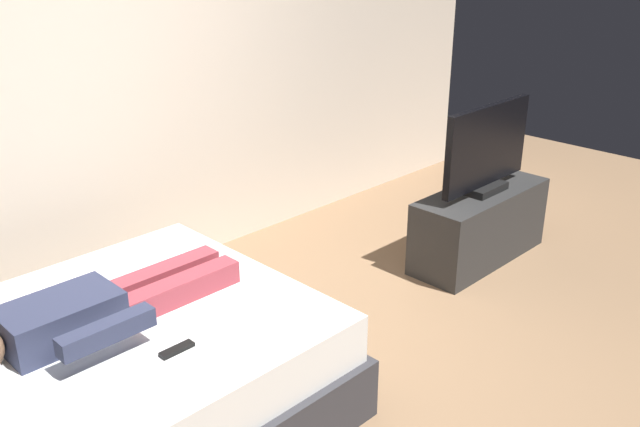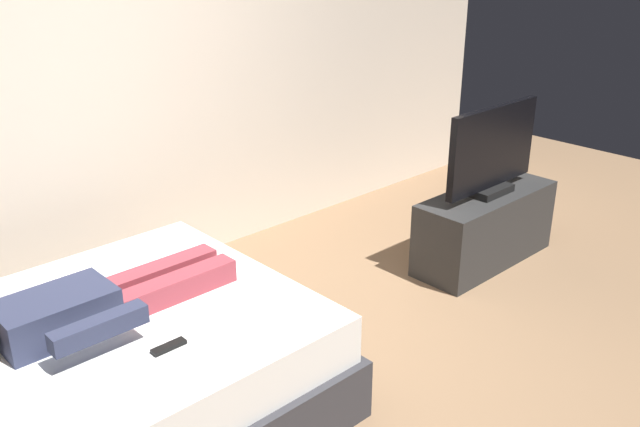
{
  "view_description": "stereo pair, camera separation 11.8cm",
  "coord_description": "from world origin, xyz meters",
  "px_view_note": "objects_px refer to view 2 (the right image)",
  "views": [
    {
      "loc": [
        -1.9,
        -1.99,
        2.14
      ],
      "look_at": [
        0.58,
        0.48,
        0.69
      ],
      "focal_mm": 38.78,
      "sensor_mm": 36.0,
      "label": 1
    },
    {
      "loc": [
        -1.81,
        -2.07,
        2.14
      ],
      "look_at": [
        0.58,
        0.48,
        0.69
      ],
      "focal_mm": 38.78,
      "sensor_mm": 36.0,
      "label": 2
    }
  ],
  "objects_px": {
    "bed": "(95,383)",
    "tv": "(492,152)",
    "person": "(87,307)",
    "remote": "(169,347)",
    "tv_stand": "(485,227)"
  },
  "relations": [
    {
      "from": "person",
      "to": "tv",
      "type": "xyz_separation_m",
      "value": [
        2.72,
        -0.21,
        0.16
      ]
    },
    {
      "from": "remote",
      "to": "tv_stand",
      "type": "relative_size",
      "value": 0.14
    },
    {
      "from": "bed",
      "to": "tv",
      "type": "bearing_deg",
      "value": -3.62
    },
    {
      "from": "tv_stand",
      "to": "remote",
      "type": "bearing_deg",
      "value": -175.67
    },
    {
      "from": "bed",
      "to": "person",
      "type": "xyz_separation_m",
      "value": [
        0.03,
        0.04,
        0.36
      ]
    },
    {
      "from": "remote",
      "to": "tv",
      "type": "relative_size",
      "value": 0.17
    },
    {
      "from": "remote",
      "to": "tv",
      "type": "bearing_deg",
      "value": 4.33
    },
    {
      "from": "person",
      "to": "tv",
      "type": "bearing_deg",
      "value": -4.41
    },
    {
      "from": "bed",
      "to": "tv",
      "type": "relative_size",
      "value": 2.23
    },
    {
      "from": "person",
      "to": "remote",
      "type": "distance_m",
      "value": 0.44
    },
    {
      "from": "person",
      "to": "remote",
      "type": "height_order",
      "value": "person"
    },
    {
      "from": "bed",
      "to": "tv",
      "type": "xyz_separation_m",
      "value": [
        2.75,
        -0.17,
        0.52
      ]
    },
    {
      "from": "remote",
      "to": "tv_stand",
      "type": "height_order",
      "value": "remote"
    },
    {
      "from": "tv_stand",
      "to": "bed",
      "type": "bearing_deg",
      "value": 176.38
    },
    {
      "from": "bed",
      "to": "tv",
      "type": "height_order",
      "value": "tv"
    }
  ]
}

